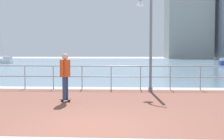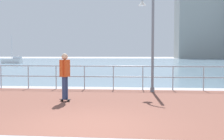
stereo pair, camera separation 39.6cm
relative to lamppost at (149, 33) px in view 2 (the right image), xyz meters
name	(u,v)px [view 2 (the right image)]	position (x,y,z in m)	size (l,w,h in m)	color
ground	(131,64)	(-1.67, 33.51, -2.66)	(220.00, 220.00, 0.00)	#9E9EA3
brick_paving	(103,104)	(-1.67, -3.34, -2.66)	(28.00, 7.70, 0.01)	brown
harbor_water	(133,62)	(-1.67, 45.51, -2.66)	(180.00, 88.00, 0.00)	#6B899E
waterfront_railing	(113,73)	(-1.67, 0.51, -1.87)	(25.25, 0.06, 1.15)	#9EADB7
lamppost	(149,33)	(0.00, 0.00, 0.00)	(0.75, 0.55, 4.81)	slate
skateboarder	(65,73)	(-3.09, -3.00, -1.63)	(0.41, 0.55, 1.72)	black
sailboat_ivory	(12,61)	(-22.91, 35.35, -2.16)	(3.80, 1.56, 5.19)	white
tower_concrete	(198,22)	(21.65, 94.87, 10.85)	(15.76, 14.69, 28.68)	#939993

